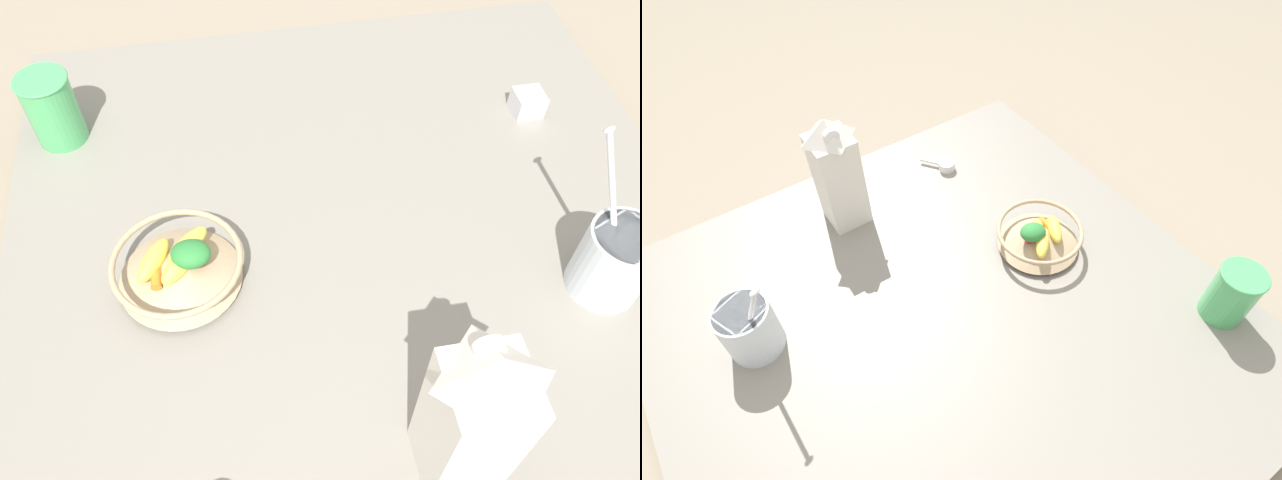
# 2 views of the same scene
# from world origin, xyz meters

# --- Properties ---
(ground_plane) EXTENTS (6.00, 6.00, 0.00)m
(ground_plane) POSITION_xyz_m (0.00, 0.00, 0.00)
(ground_plane) COLOR gray
(countertop) EXTENTS (1.11, 1.11, 0.04)m
(countertop) POSITION_xyz_m (0.00, 0.00, 0.02)
(countertop) COLOR gray
(countertop) RESTS_ON ground_plane
(fruit_bowl) EXTENTS (0.19, 0.19, 0.08)m
(fruit_bowl) POSITION_xyz_m (0.28, 0.05, 0.08)
(fruit_bowl) COLOR tan
(fruit_bowl) RESTS_ON countertop
(milk_carton) EXTENTS (0.09, 0.09, 0.29)m
(milk_carton) POSITION_xyz_m (-0.04, 0.38, 0.18)
(milk_carton) COLOR silver
(milk_carton) RESTS_ON countertop
(yogurt_tub) EXTENTS (0.11, 0.15, 0.25)m
(yogurt_tub) POSITION_xyz_m (-0.34, 0.17, 0.11)
(yogurt_tub) COLOR silver
(yogurt_tub) RESTS_ON countertop
(drinking_cup) EXTENTS (0.09, 0.09, 0.13)m
(drinking_cup) POSITION_xyz_m (0.47, -0.30, 0.11)
(drinking_cup) COLOR #4CB266
(drinking_cup) RESTS_ON countertop
(measuring_scoop) EXTENTS (0.07, 0.08, 0.02)m
(measuring_scoop) POSITION_xyz_m (0.25, 0.39, 0.05)
(measuring_scoop) COLOR white
(measuring_scoop) RESTS_ON countertop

